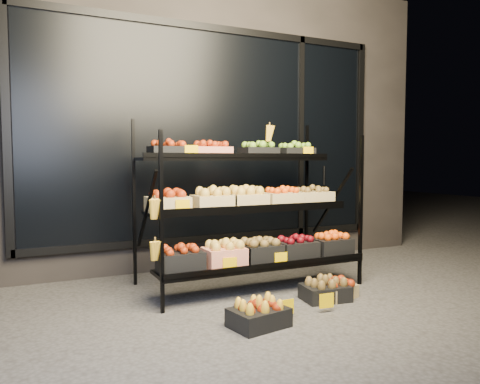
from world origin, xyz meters
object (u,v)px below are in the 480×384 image
floor_crate_midright (337,289)px  floor_crate_left (258,314)px  floor_crate_midleft (259,314)px  display_rack (249,208)px

floor_crate_midright → floor_crate_left: bearing=-177.2°
floor_crate_left → floor_crate_midleft: 0.02m
floor_crate_midleft → floor_crate_midright: size_ratio=1.17×
floor_crate_left → display_rack: bearing=65.1°
floor_crate_left → floor_crate_midright: bearing=16.7°
floor_crate_midleft → floor_crate_midright: (0.99, 0.35, -0.01)m
display_rack → floor_crate_left: bearing=-113.1°
floor_crate_midright → floor_crate_midleft: bearing=-176.5°
floor_crate_midleft → display_rack: bearing=56.8°
display_rack → floor_crate_midleft: display_rack is taller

